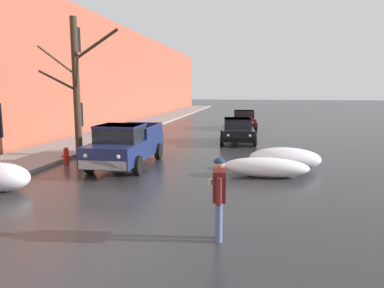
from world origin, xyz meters
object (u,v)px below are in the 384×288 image
Objects in this scene: sedan_black_parked_kerbside_close at (237,130)px; pedestrian_with_coffee at (219,192)px; bare_tree_second_along_sidewalk at (77,85)px; sedan_maroon_parked_kerbside_mid at (244,119)px; pickup_truck_darkblue_approaching_near_lane at (126,145)px; fire_hydrant at (66,155)px.

sedan_black_parked_kerbside_close is 2.34× the size of pedestrian_with_coffee.
bare_tree_second_along_sidewalk is 15.63m from sedan_maroon_parked_kerbside_mid.
bare_tree_second_along_sidewalk is at bearing 132.30° from pedestrian_with_coffee.
pickup_truck_darkblue_approaching_near_lane is at bearing -25.71° from bare_tree_second_along_sidewalk.
bare_tree_second_along_sidewalk is 3.87m from pickup_truck_darkblue_approaching_near_lane.
sedan_black_parked_kerbside_close is at bearing 41.50° from bare_tree_second_along_sidewalk.
fire_hydrant is at bearing -86.90° from bare_tree_second_along_sidewalk.
pedestrian_with_coffee reaches higher than sedan_black_parked_kerbside_close.
pedestrian_with_coffee is at bearing -55.81° from pickup_truck_darkblue_approaching_near_lane.
fire_hydrant is at bearing 137.26° from pedestrian_with_coffee.
fire_hydrant is (0.07, -1.34, -2.94)m from bare_tree_second_along_sidewalk.
pedestrian_with_coffee is (7.25, -7.97, -2.26)m from bare_tree_second_along_sidewalk.
sedan_maroon_parked_kerbside_mid is (0.06, 7.75, -0.00)m from sedan_black_parked_kerbside_close.
sedan_black_parked_kerbside_close is at bearing 47.52° from fire_hydrant.
bare_tree_second_along_sidewalk is at bearing 93.10° from fire_hydrant.
bare_tree_second_along_sidewalk is 3.56× the size of pedestrian_with_coffee.
bare_tree_second_along_sidewalk is 1.59× the size of sedan_maroon_parked_kerbside_mid.
bare_tree_second_along_sidewalk is 9.46m from sedan_black_parked_kerbside_close.
pedestrian_with_coffee is 9.80m from fire_hydrant.
pickup_truck_darkblue_approaching_near_lane reaches higher than fire_hydrant.
bare_tree_second_along_sidewalk reaches higher than fire_hydrant.
sedan_maroon_parked_kerbside_mid is 2.24× the size of pedestrian_with_coffee.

